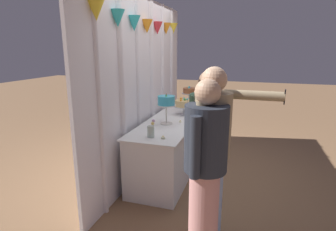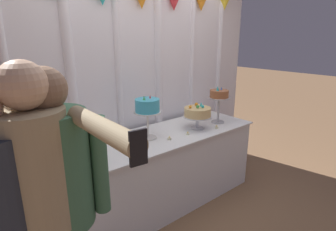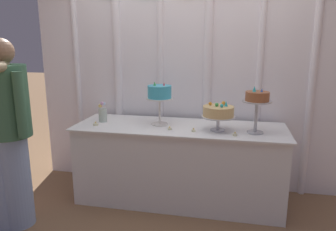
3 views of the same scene
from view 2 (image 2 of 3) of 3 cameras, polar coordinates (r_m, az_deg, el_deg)
The scene contains 13 objects.
ground_plane at distance 3.15m, azimuth 0.71°, elevation -18.10°, with size 24.00×24.00×0.00m, color #846042.
draped_curtain at distance 3.04m, azimuth -5.82°, elevation 7.84°, with size 3.45×0.17×2.54m.
cake_table at distance 3.01m, azimuth -0.52°, elevation -11.00°, with size 2.10×0.71×0.80m.
cake_display_leftmost at distance 2.65m, azimuth -4.32°, elevation 1.66°, with size 0.27×0.27×0.44m.
cake_display_center at distance 2.98m, azimuth 6.18°, elevation 0.59°, with size 0.32×0.32×0.29m.
cake_display_rightmost at distance 3.20m, azimuth 10.60°, elevation 3.92°, with size 0.26×0.26×0.44m.
flower_vase at distance 2.43m, azimuth -16.00°, elevation -6.04°, with size 0.09×0.09×0.22m.
tealight_far_left at distance 2.32m, azimuth -14.54°, elevation -9.00°, with size 0.05×0.05×0.04m.
tealight_near_left at distance 2.70m, azimuth 0.29°, elevation -4.84°, with size 0.04×0.04×0.03m.
tealight_near_right at distance 2.83m, azimuth 4.14°, elevation -3.83°, with size 0.04×0.04×0.03m.
tealight_far_right at distance 3.06m, azimuth 10.09°, elevation -2.47°, with size 0.04×0.04×0.04m.
guest_man_pink_jacket at distance 1.63m, azimuth -21.69°, elevation -18.01°, with size 0.49×0.48×1.66m.
guest_girl_blue_dress at distance 1.54m, azimuth -24.75°, elevation -18.58°, with size 0.47×0.79×1.69m.
Camera 2 is at (-1.70, -1.97, 1.79)m, focal length 29.21 mm.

